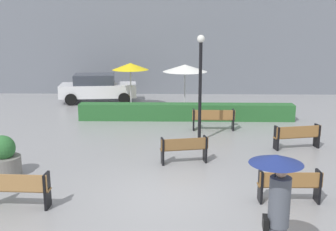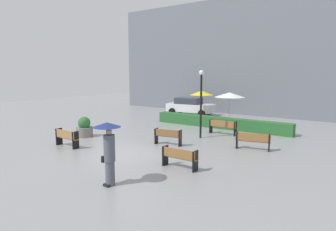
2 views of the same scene
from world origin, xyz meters
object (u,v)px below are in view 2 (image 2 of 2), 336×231
lamp_post (201,97)px  patio_umbrella_white (230,95)px  bench_near_right (179,157)px  bench_mid_center (168,136)px  parked_car (190,106)px  planter_pot (84,128)px  bench_far_right (253,140)px  pedestrian_with_umbrella (108,146)px  patio_umbrella_yellow (201,93)px  bench_back_row (223,126)px  bench_near_left (66,137)px

lamp_post → patio_umbrella_white: size_ratio=1.67×
bench_near_right → bench_mid_center: size_ratio=1.01×
parked_car → planter_pot: bearing=-93.0°
bench_far_right → planter_pot: (-9.32, -2.80, 0.02)m
pedestrian_with_umbrella → lamp_post: bearing=96.5°
bench_far_right → pedestrian_with_umbrella: (-2.49, -7.32, 0.88)m
planter_pot → patio_umbrella_yellow: size_ratio=0.51×
patio_umbrella_white → bench_back_row: bearing=-72.7°
bench_near_right → lamp_post: lamp_post is taller
bench_near_right → parked_car: (-7.26, 13.16, 0.33)m
bench_mid_center → patio_umbrella_yellow: patio_umbrella_yellow is taller
pedestrian_with_umbrella → patio_umbrella_yellow: patio_umbrella_yellow is taller
patio_umbrella_yellow → bench_mid_center: bearing=-72.9°
lamp_post → parked_car: (-5.31, 7.79, -1.61)m
pedestrian_with_umbrella → bench_back_row: bearing=91.5°
parked_car → bench_near_left: bearing=-87.4°
bench_near_right → bench_mid_center: bench_mid_center is taller
bench_mid_center → patio_umbrella_white: (0.15, 7.73, 1.69)m
bench_back_row → patio_umbrella_yellow: size_ratio=0.74×
lamp_post → pedestrian_with_umbrella: bearing=-83.5°
lamp_post → patio_umbrella_white: lamp_post is taller
bench_mid_center → parked_car: bearing=114.6°
patio_umbrella_white → parked_car: bearing=152.3°
bench_near_left → bench_back_row: bearing=54.3°
bench_back_row → patio_umbrella_white: size_ratio=0.74×
bench_far_right → lamp_post: bearing=165.7°
bench_near_left → parked_car: size_ratio=0.36×
bench_far_right → patio_umbrella_yellow: bearing=133.8°
patio_umbrella_yellow → patio_umbrella_white: bearing=-16.7°
patio_umbrella_white → parked_car: size_ratio=0.54×
pedestrian_with_umbrella → parked_car: pedestrian_with_umbrella is taller
bench_near_right → bench_mid_center: (-2.56, 2.87, 0.02)m
bench_back_row → bench_near_right: bearing=-79.6°
planter_pot → parked_car: (0.59, 11.46, 0.30)m
planter_pot → parked_car: bearing=87.0°
bench_far_right → parked_car: parked_car is taller
bench_mid_center → planter_pot: planter_pot is taller
bench_far_right → bench_near_left: size_ratio=1.07×
bench_mid_center → pedestrian_with_umbrella: size_ratio=0.71×
patio_umbrella_white → lamp_post: bearing=-85.0°
pedestrian_with_umbrella → planter_pot: (-6.84, 4.52, -0.86)m
bench_back_row → bench_far_right: 3.72m
lamp_post → bench_near_left: bearing=-128.9°
bench_near_left → parked_car: parked_car is taller
bench_back_row → bench_near_left: 9.18m
planter_pot → patio_umbrella_white: patio_umbrella_white is taller
bench_near_right → patio_umbrella_yellow: patio_umbrella_yellow is taller
bench_far_right → patio_umbrella_white: (-3.88, 6.11, 1.69)m
bench_far_right → lamp_post: size_ratio=0.43×
bench_back_row → bench_near_left: size_ratio=1.11×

